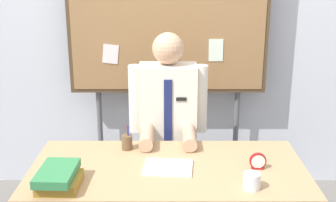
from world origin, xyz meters
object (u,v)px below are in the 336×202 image
at_px(bulletin_board, 168,21).
at_px(open_notebook, 167,167).
at_px(desk_clock, 258,162).
at_px(person, 168,138).
at_px(desk, 168,180).
at_px(coffee_mug, 252,181).
at_px(pen_holder, 127,142).
at_px(book_stack, 58,178).

xyz_separation_m(bulletin_board, open_notebook, (-0.00, -1.08, -0.71)).
bearing_deg(desk_clock, person, 130.37).
distance_m(desk, bulletin_board, 1.33).
bearing_deg(coffee_mug, person, 117.57).
relative_size(coffee_mug, pen_holder, 0.56).
bearing_deg(person, desk, -90.00).
distance_m(person, bulletin_board, 0.91).
bearing_deg(desk, pen_holder, 135.82).
relative_size(desk_clock, pen_holder, 0.61).
bearing_deg(coffee_mug, desk_clock, 71.80).
xyz_separation_m(open_notebook, desk_clock, (0.53, -0.00, 0.04)).
distance_m(book_stack, coffee_mug, 1.03).
bearing_deg(pen_holder, person, 51.87).
relative_size(person, book_stack, 4.71).
relative_size(person, pen_holder, 8.97).
distance_m(desk, book_stack, 0.65).
bearing_deg(person, open_notebook, -90.35).
height_order(person, book_stack, person).
height_order(person, open_notebook, person).
relative_size(bulletin_board, open_notebook, 7.29).
bearing_deg(pen_holder, desk, -44.18).
bearing_deg(person, book_stack, -125.07).
xyz_separation_m(desk, person, (0.00, 0.59, 0.03)).
distance_m(desk_clock, coffee_mug, 0.25).
distance_m(person, book_stack, 1.03).
bearing_deg(book_stack, bulletin_board, 65.84).
height_order(desk, bulletin_board, bulletin_board).
relative_size(desk_clock, coffee_mug, 1.08).
xyz_separation_m(book_stack, desk_clock, (1.11, 0.22, -0.01)).
height_order(coffee_mug, pen_holder, pen_holder).
bearing_deg(person, pen_holder, -128.13).
distance_m(book_stack, open_notebook, 0.63).
bearing_deg(coffee_mug, bulletin_board, 108.59).
relative_size(book_stack, pen_holder, 1.90).
xyz_separation_m(bulletin_board, desk_clock, (0.52, -1.09, -0.68)).
bearing_deg(desk_clock, pen_holder, 160.39).
bearing_deg(pen_holder, open_notebook, -46.74).
distance_m(person, open_notebook, 0.61).
xyz_separation_m(bulletin_board, coffee_mug, (0.45, -1.32, -0.68)).
height_order(person, desk_clock, person).
relative_size(bulletin_board, desk_clock, 21.19).
relative_size(book_stack, coffee_mug, 3.37).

